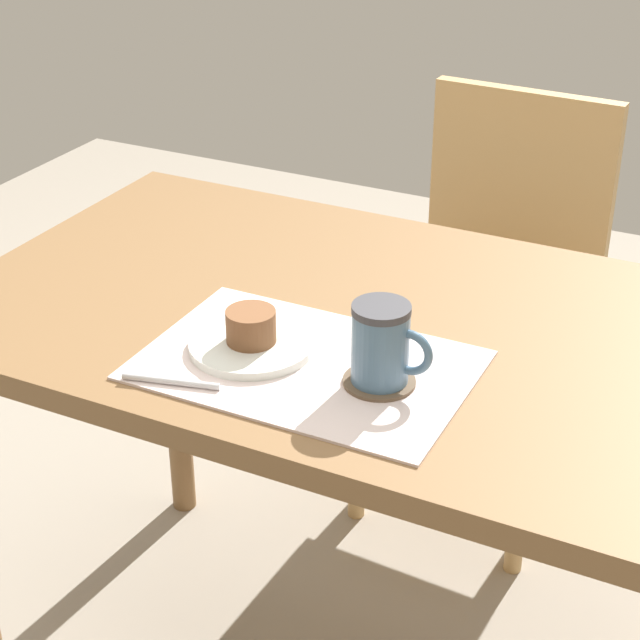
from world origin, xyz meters
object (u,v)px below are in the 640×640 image
object	(u,v)px
dining_table	(360,368)
wooden_chair	(492,287)
pastry_plate	(252,345)
pastry	(251,326)
coffee_mug	(382,344)

from	to	relation	value
dining_table	wooden_chair	size ratio (longest dim) A/B	1.39
pastry_plate	dining_table	bearing A→B (deg)	60.34
wooden_chair	pastry	size ratio (longest dim) A/B	12.77
dining_table	wooden_chair	xyz separation A→B (m)	(-0.01, 0.68, -0.17)
dining_table	pastry	xyz separation A→B (m)	(-0.09, -0.16, 0.13)
pastry_plate	pastry	xyz separation A→B (m)	(0.00, 0.00, 0.03)
pastry_plate	coffee_mug	size ratio (longest dim) A/B	1.58
coffee_mug	pastry	bearing A→B (deg)	178.86
coffee_mug	pastry_plate	bearing A→B (deg)	178.86
wooden_chair	pastry_plate	world-z (taller)	wooden_chair
pastry_plate	coffee_mug	world-z (taller)	coffee_mug
wooden_chair	pastry	distance (m)	0.89
wooden_chair	coffee_mug	xyz separation A→B (m)	(0.11, -0.84, 0.32)
wooden_chair	pastry_plate	xyz separation A→B (m)	(-0.08, -0.83, 0.27)
pastry	coffee_mug	distance (m)	0.19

